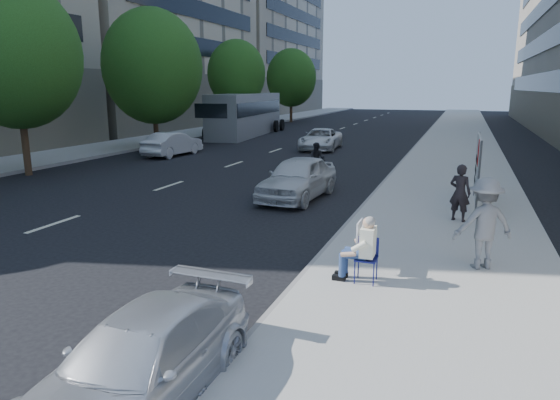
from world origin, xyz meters
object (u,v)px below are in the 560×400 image
at_px(white_sedan_far, 321,139).
at_px(bus, 246,115).
at_px(jogger, 484,223).
at_px(motorcycle, 317,160).
at_px(parked_sedan, 140,362).
at_px(white_sedan_near, 298,178).
at_px(seated_protester, 361,245).
at_px(white_sedan_mid, 173,144).
at_px(protest_banner, 477,166).
at_px(pedestrian_woman, 460,193).

relative_size(white_sedan_far, bus, 0.38).
relative_size(jogger, motorcycle, 0.93).
relative_size(parked_sedan, bus, 0.31).
xyz_separation_m(jogger, white_sedan_far, (-8.85, 19.42, -0.45)).
relative_size(white_sedan_near, bus, 0.35).
bearing_deg(white_sedan_near, bus, 121.85).
relative_size(seated_protester, white_sedan_far, 0.28).
bearing_deg(white_sedan_far, white_sedan_mid, -145.57).
xyz_separation_m(protest_banner, motorcycle, (-6.52, 4.61, -0.76)).
distance_m(jogger, parked_sedan, 7.34).
xyz_separation_m(jogger, white_sedan_near, (-5.83, 5.59, -0.36)).
bearing_deg(jogger, white_sedan_far, -89.76).
height_order(jogger, pedestrian_woman, jogger).
distance_m(jogger, protest_banner, 5.98).
distance_m(seated_protester, pedestrian_woman, 5.63).
bearing_deg(seated_protester, pedestrian_woman, 72.29).
height_order(motorcycle, bus, bus).
relative_size(pedestrian_woman, bus, 0.13).
distance_m(pedestrian_woman, white_sedan_near, 5.64).
height_order(white_sedan_mid, white_sedan_far, white_sedan_mid).
height_order(white_sedan_near, white_sedan_far, white_sedan_near).
height_order(pedestrian_woman, motorcycle, pedestrian_woman).
relative_size(protest_banner, white_sedan_mid, 0.75).
relative_size(white_sedan_far, motorcycle, 2.27).
relative_size(seated_protester, motorcycle, 0.64).
height_order(white_sedan_mid, bus, bus).
distance_m(pedestrian_woman, bus, 28.22).
xyz_separation_m(seated_protester, parked_sedan, (-1.82, -4.52, -0.32)).
distance_m(white_sedan_near, white_sedan_mid, 13.01).
height_order(protest_banner, white_sedan_far, protest_banner).
relative_size(pedestrian_woman, parked_sedan, 0.42).
bearing_deg(motorcycle, pedestrian_woman, -44.64).
height_order(protest_banner, white_sedan_mid, protest_banner).
height_order(white_sedan_near, motorcycle, white_sedan_near).
bearing_deg(white_sedan_far, pedestrian_woman, -66.02).
bearing_deg(protest_banner, motorcycle, 144.75).
distance_m(protest_banner, bus, 26.75).
bearing_deg(white_sedan_far, parked_sedan, -83.41).
bearing_deg(white_sedan_far, bus, 134.86).
bearing_deg(pedestrian_woman, white_sedan_far, -44.02).
relative_size(jogger, white_sedan_mid, 0.47).
bearing_deg(white_sedan_near, parked_sedan, -77.56).
bearing_deg(pedestrian_woman, white_sedan_near, -0.92).
relative_size(seated_protester, bus, 0.11).
bearing_deg(white_sedan_far, jogger, -69.61).
distance_m(white_sedan_far, motorcycle, 9.14).
xyz_separation_m(seated_protester, pedestrian_woman, (1.71, 5.36, 0.08)).
distance_m(white_sedan_mid, motorcycle, 9.93).
relative_size(parked_sedan, motorcycle, 1.88).
distance_m(motorcycle, bus, 19.19).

